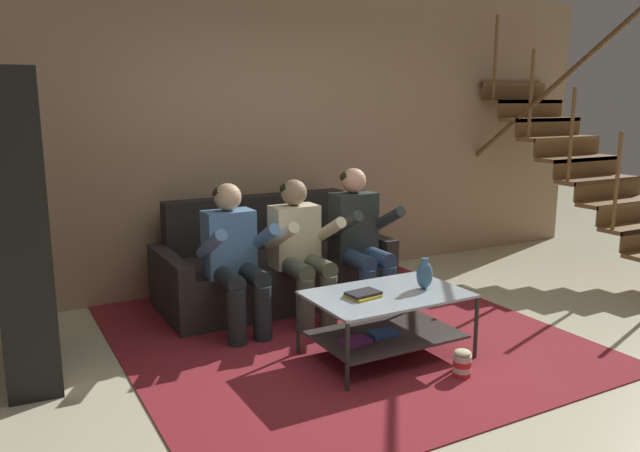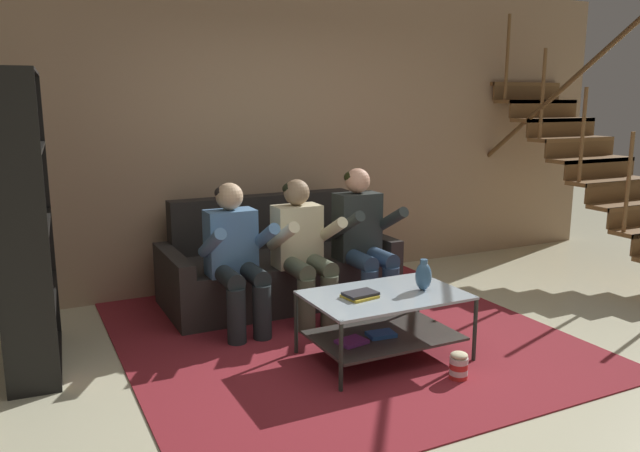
% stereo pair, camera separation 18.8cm
% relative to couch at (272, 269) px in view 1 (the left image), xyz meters
% --- Properties ---
extents(ground, '(16.80, 16.80, 0.00)m').
position_rel_couch_xyz_m(ground, '(0.08, -1.83, -0.29)').
color(ground, beige).
extents(back_partition, '(8.40, 0.12, 2.90)m').
position_rel_couch_xyz_m(back_partition, '(0.08, 0.63, 1.16)').
color(back_partition, tan).
rests_on(back_partition, ground).
extents(staircase_run, '(1.00, 2.69, 2.87)m').
position_rel_couch_xyz_m(staircase_run, '(3.30, -0.61, 0.80)').
color(staircase_run, brown).
rests_on(staircase_run, ground).
extents(couch, '(1.99, 0.93, 0.90)m').
position_rel_couch_xyz_m(couch, '(0.00, 0.00, 0.00)').
color(couch, '#2D2A28').
rests_on(couch, ground).
extents(person_seated_left, '(0.50, 0.58, 1.14)m').
position_rel_couch_xyz_m(person_seated_left, '(-0.56, -0.56, 0.33)').
color(person_seated_left, '#21292C').
rests_on(person_seated_left, ground).
extents(person_seated_middle, '(0.50, 0.58, 1.13)m').
position_rel_couch_xyz_m(person_seated_middle, '(0.00, -0.56, 0.33)').
color(person_seated_middle, '#505743').
rests_on(person_seated_middle, ground).
extents(person_seated_right, '(0.50, 0.58, 1.20)m').
position_rel_couch_xyz_m(person_seated_right, '(0.56, -0.55, 0.36)').
color(person_seated_right, navy).
rests_on(person_seated_right, ground).
extents(coffee_table, '(1.06, 0.69, 0.46)m').
position_rel_couch_xyz_m(coffee_table, '(0.16, -1.52, 0.02)').
color(coffee_table, '#A8BAC4').
rests_on(coffee_table, ground).
extents(area_rug, '(3.14, 3.46, 0.01)m').
position_rel_couch_xyz_m(area_rug, '(0.08, -0.89, -0.28)').
color(area_rug, maroon).
rests_on(area_rug, ground).
extents(vase, '(0.11, 0.11, 0.22)m').
position_rel_couch_xyz_m(vase, '(0.45, -1.56, 0.28)').
color(vase, '#3B6082').
rests_on(vase, coffee_table).
extents(book_stack, '(0.24, 0.21, 0.04)m').
position_rel_couch_xyz_m(book_stack, '(-0.02, -1.51, 0.19)').
color(book_stack, gold).
rests_on(book_stack, coffee_table).
extents(bookshelf, '(0.38, 1.10, 1.94)m').
position_rel_couch_xyz_m(bookshelf, '(-2.04, -0.61, 0.53)').
color(bookshelf, black).
rests_on(bookshelf, ground).
extents(popcorn_tub, '(0.12, 0.12, 0.19)m').
position_rel_couch_xyz_m(popcorn_tub, '(0.41, -2.03, -0.20)').
color(popcorn_tub, red).
rests_on(popcorn_tub, ground).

